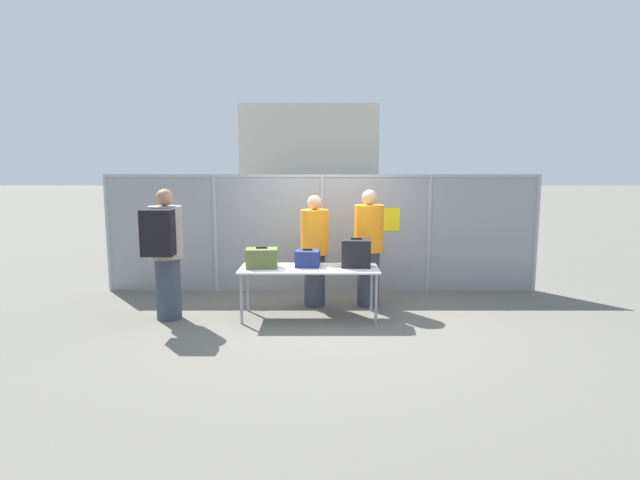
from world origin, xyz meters
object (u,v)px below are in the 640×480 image
object	(u,v)px
security_worker_far	(370,246)
utility_trailer	(409,254)
suitcase_black	(358,253)
security_worker_near	(316,249)
inspection_table	(310,271)
suitcase_olive	(263,258)
traveler_hooded	(167,249)
suitcase_navy	(309,258)

from	to	relation	value
security_worker_far	utility_trailer	distance (m)	2.58
suitcase_black	security_worker_near	distance (m)	0.82
inspection_table	suitcase_olive	world-z (taller)	suitcase_olive
suitcase_olive	utility_trailer	bearing A→B (deg)	48.59
suitcase_black	security_worker_far	bearing A→B (deg)	67.50
inspection_table	security_worker_near	size ratio (longest dim) A/B	1.14
security_worker_far	utility_trailer	size ratio (longest dim) A/B	0.44
security_worker_near	utility_trailer	size ratio (longest dim) A/B	0.42
inspection_table	traveler_hooded	bearing A→B (deg)	-176.28
inspection_table	traveler_hooded	size ratio (longest dim) A/B	1.07
suitcase_navy	security_worker_far	distance (m)	1.10
inspection_table	suitcase_black	distance (m)	0.73
suitcase_olive	utility_trailer	xyz separation A→B (m)	(2.61, 2.96, -0.44)
suitcase_olive	security_worker_near	size ratio (longest dim) A/B	0.27
inspection_table	traveler_hooded	xyz separation A→B (m)	(-2.01, -0.13, 0.34)
traveler_hooded	security_worker_far	size ratio (longest dim) A/B	1.02
inspection_table	suitcase_olive	bearing A→B (deg)	-179.68
suitcase_olive	suitcase_navy	xyz separation A→B (m)	(0.65, 0.09, -0.02)
suitcase_navy	security_worker_near	size ratio (longest dim) A/B	0.21
utility_trailer	suitcase_black	bearing A→B (deg)	-113.60
traveler_hooded	security_worker_far	xyz separation A→B (m)	(2.93, 0.78, -0.08)
inspection_table	utility_trailer	world-z (taller)	inspection_table
suitcase_black	traveler_hooded	bearing A→B (deg)	-175.42
suitcase_olive	utility_trailer	world-z (taller)	suitcase_olive
traveler_hooded	utility_trailer	size ratio (longest dim) A/B	0.45
suitcase_black	traveler_hooded	size ratio (longest dim) A/B	0.24
suitcase_navy	utility_trailer	world-z (taller)	suitcase_navy
suitcase_navy	suitcase_olive	bearing A→B (deg)	-172.11
traveler_hooded	suitcase_black	bearing A→B (deg)	14.88
inspection_table	security_worker_far	bearing A→B (deg)	35.38
suitcase_black	utility_trailer	xyz separation A→B (m)	(1.26, 2.87, -0.50)
traveler_hooded	inspection_table	bearing A→B (deg)	14.02
inspection_table	utility_trailer	size ratio (longest dim) A/B	0.48
suitcase_navy	suitcase_black	size ratio (longest dim) A/B	0.83
suitcase_olive	suitcase_navy	distance (m)	0.66
suitcase_navy	traveler_hooded	size ratio (longest dim) A/B	0.20
inspection_table	traveler_hooded	world-z (taller)	traveler_hooded
suitcase_navy	security_worker_near	xyz separation A→B (m)	(0.10, 0.55, 0.05)
suitcase_black	security_worker_far	distance (m)	0.61
suitcase_olive	suitcase_black	size ratio (longest dim) A/B	1.05
suitcase_black	security_worker_near	xyz separation A→B (m)	(-0.61, 0.55, -0.03)
suitcase_olive	security_worker_near	world-z (taller)	security_worker_near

